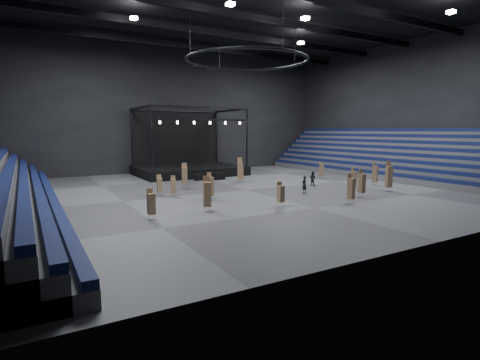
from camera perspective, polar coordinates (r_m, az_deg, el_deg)
floor at (r=38.83m, az=0.99°, el=-1.52°), size 50.00×50.00×0.00m
ceiling at (r=40.14m, az=1.05°, el=24.76°), size 50.00×42.00×0.20m
wall_back at (r=57.44m, az=-10.02°, el=10.31°), size 50.00×0.20×18.00m
wall_front at (r=23.22m, az=29.68°, el=13.69°), size 50.00×0.20×18.00m
wall_right at (r=55.60m, az=24.05°, el=9.88°), size 0.20×42.00×18.00m
bleachers_right at (r=54.05m, az=22.35°, el=2.32°), size 7.20×40.00×6.40m
stage at (r=53.13m, az=-8.07°, el=2.43°), size 14.00×10.00×9.20m
truss_ring at (r=38.95m, az=1.04°, el=17.72°), size 12.30×12.30×5.15m
roof_girders at (r=39.91m, az=1.05°, el=23.66°), size 49.00×30.35×0.70m
floodlights at (r=36.51m, az=4.60°, el=24.20°), size 28.60×16.60×0.25m
flight_case_left at (r=46.43m, az=-6.25°, el=0.42°), size 1.21×0.66×0.78m
flight_case_mid at (r=46.95m, az=-3.21°, el=0.60°), size 1.37×0.72×0.90m
flight_case_right at (r=47.30m, az=-3.05°, el=0.62°), size 1.42×1.06×0.85m
chair_stack_0 at (r=45.40m, az=0.18°, el=1.26°), size 0.64×0.64×2.13m
chair_stack_1 at (r=35.95m, az=-12.17°, el=-0.69°), size 0.49×0.49×2.02m
chair_stack_2 at (r=43.87m, az=-0.01°, el=1.53°), size 0.71×0.71×2.98m
chair_stack_3 at (r=33.07m, az=-4.55°, el=-0.91°), size 0.53×0.53×2.48m
chair_stack_4 at (r=28.18m, az=-5.04°, el=-2.09°), size 0.66×0.66×2.75m
chair_stack_5 at (r=30.35m, az=6.21°, el=-2.05°), size 0.50×0.50×2.02m
chair_stack_6 at (r=40.55m, az=21.73°, el=0.55°), size 0.69×0.69×3.08m
chair_stack_7 at (r=39.63m, az=-8.43°, el=0.66°), size 0.67×0.67×2.76m
chair_stack_8 at (r=44.13m, az=19.87°, el=0.93°), size 0.63×0.63×2.71m
chair_stack_9 at (r=40.98m, az=16.95°, el=0.29°), size 0.57×0.57×2.26m
chair_stack_10 at (r=32.74m, az=16.56°, el=-1.20°), size 0.58×0.58×2.57m
chair_stack_11 at (r=36.35m, az=18.08°, el=-0.40°), size 0.49×0.49×2.59m
chair_stack_12 at (r=44.19m, az=-8.51°, el=1.08°), size 0.57×0.57×2.30m
chair_stack_13 at (r=48.85m, az=12.32°, el=1.51°), size 0.47×0.47×2.16m
chair_stack_14 at (r=34.97m, az=-10.13°, el=-0.89°), size 0.54×0.54×2.01m
chair_stack_15 at (r=26.49m, az=-13.38°, el=-3.49°), size 0.52×0.52×2.19m
man_center at (r=37.34m, az=9.76°, el=-0.68°), size 0.68×0.51×1.70m
crew_member at (r=42.57m, az=11.01°, el=0.22°), size 0.78×0.90×1.59m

